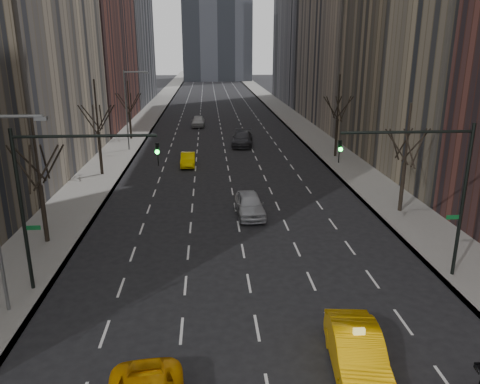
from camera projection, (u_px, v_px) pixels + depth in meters
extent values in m
cube|color=slate|center=(146.00, 119.00, 78.47)|extent=(4.50, 320.00, 0.15)
cube|color=slate|center=(290.00, 117.00, 80.09)|extent=(4.50, 320.00, 0.15)
cylinder|color=black|center=(44.00, 214.00, 28.40)|extent=(0.28, 0.28, 3.57)
cylinder|color=black|center=(36.00, 151.00, 27.24)|extent=(0.16, 0.16, 4.25)
cylinder|color=black|center=(45.00, 162.00, 28.32)|extent=(0.42, 1.80, 2.52)
cylinder|color=black|center=(53.00, 164.00, 27.84)|extent=(1.74, 0.72, 2.52)
cylinder|color=black|center=(46.00, 168.00, 27.02)|extent=(1.46, 1.25, 2.52)
cylinder|color=black|center=(30.00, 169.00, 26.69)|extent=(0.42, 1.80, 2.52)
cylinder|color=black|center=(22.00, 167.00, 27.17)|extent=(1.74, 0.72, 2.52)
cylinder|color=black|center=(29.00, 164.00, 27.99)|extent=(1.46, 1.25, 2.52)
cylinder|color=black|center=(100.00, 153.00, 43.58)|extent=(0.28, 0.28, 3.99)
cylinder|color=black|center=(96.00, 106.00, 42.28)|extent=(0.16, 0.16, 4.75)
cylinder|color=black|center=(101.00, 117.00, 43.44)|extent=(0.42, 1.80, 2.52)
cylinder|color=black|center=(107.00, 118.00, 42.95)|extent=(1.74, 0.72, 2.52)
cylinder|color=black|center=(103.00, 119.00, 42.14)|extent=(1.46, 1.25, 2.52)
cylinder|color=black|center=(93.00, 120.00, 41.80)|extent=(0.42, 1.80, 2.52)
cylinder|color=black|center=(87.00, 119.00, 42.29)|extent=(1.74, 0.72, 2.52)
cylinder|color=black|center=(91.00, 118.00, 43.10)|extent=(1.46, 1.25, 2.52)
cylinder|color=black|center=(130.00, 126.00, 60.82)|extent=(0.28, 0.28, 3.36)
cylinder|color=black|center=(128.00, 97.00, 59.73)|extent=(0.16, 0.16, 4.00)
cylinder|color=black|center=(131.00, 102.00, 60.77)|extent=(0.42, 1.80, 2.52)
cylinder|color=black|center=(136.00, 103.00, 60.29)|extent=(1.74, 0.72, 2.52)
cylinder|color=black|center=(133.00, 103.00, 59.47)|extent=(1.46, 1.25, 2.52)
cylinder|color=black|center=(127.00, 104.00, 59.14)|extent=(0.42, 1.80, 2.52)
cylinder|color=black|center=(122.00, 103.00, 59.62)|extent=(1.74, 0.72, 2.52)
cylinder|color=black|center=(124.00, 103.00, 60.44)|extent=(1.46, 1.25, 2.52)
cylinder|color=black|center=(402.00, 187.00, 33.80)|extent=(0.28, 0.28, 3.57)
cylinder|color=black|center=(408.00, 133.00, 32.64)|extent=(0.16, 0.16, 4.25)
cylinder|color=black|center=(404.00, 144.00, 33.72)|extent=(0.42, 1.80, 2.52)
cylinder|color=black|center=(416.00, 145.00, 33.24)|extent=(1.74, 0.72, 2.52)
cylinder|color=black|center=(419.00, 148.00, 32.42)|extent=(1.46, 1.25, 2.52)
cylinder|color=black|center=(409.00, 149.00, 32.08)|extent=(0.42, 1.80, 2.52)
cylinder|color=black|center=(397.00, 147.00, 32.57)|extent=(1.74, 0.72, 2.52)
cylinder|color=black|center=(394.00, 145.00, 33.38)|extent=(1.46, 1.25, 2.52)
cylinder|color=black|center=(336.00, 138.00, 50.88)|extent=(0.28, 0.28, 3.99)
cylinder|color=black|center=(339.00, 97.00, 49.58)|extent=(0.16, 0.16, 4.75)
cylinder|color=black|center=(337.00, 107.00, 50.74)|extent=(0.42, 1.80, 2.52)
cylinder|color=black|center=(345.00, 108.00, 50.26)|extent=(1.74, 0.72, 2.52)
cylinder|color=black|center=(346.00, 109.00, 49.44)|extent=(1.46, 1.25, 2.52)
cylinder|color=black|center=(339.00, 109.00, 49.11)|extent=(0.42, 1.80, 2.52)
cylinder|color=black|center=(331.00, 109.00, 49.59)|extent=(1.74, 0.72, 2.52)
cylinder|color=black|center=(331.00, 108.00, 50.41)|extent=(1.46, 1.25, 2.52)
cylinder|color=black|center=(22.00, 212.00, 22.10)|extent=(0.18, 0.18, 8.00)
cylinder|color=black|center=(85.00, 136.00, 21.25)|extent=(6.50, 0.14, 0.14)
imported|color=black|center=(158.00, 154.00, 21.73)|extent=(0.18, 0.22, 1.10)
sphere|color=#0CFF33|center=(157.00, 152.00, 21.52)|extent=(0.20, 0.20, 0.20)
cube|color=#0C5926|center=(33.00, 228.00, 22.37)|extent=(0.70, 0.04, 0.22)
cylinder|color=black|center=(463.00, 202.00, 23.53)|extent=(0.18, 0.18, 8.00)
cylinder|color=black|center=(408.00, 132.00, 22.25)|extent=(6.50, 0.14, 0.14)
imported|color=black|center=(339.00, 152.00, 22.30)|extent=(0.18, 0.22, 1.10)
sphere|color=#0CFF33|center=(341.00, 149.00, 22.09)|extent=(0.20, 0.20, 0.20)
cube|color=#0C5926|center=(453.00, 217.00, 23.74)|extent=(0.70, 0.04, 0.22)
cylinder|color=slate|center=(10.00, 116.00, 18.83)|extent=(2.60, 0.14, 0.14)
cube|color=slate|center=(41.00, 119.00, 18.94)|extent=(0.50, 0.22, 0.15)
cylinder|color=slate|center=(126.00, 111.00, 53.37)|extent=(0.16, 0.16, 9.00)
cylinder|color=slate|center=(135.00, 72.00, 52.17)|extent=(2.60, 0.14, 0.14)
cube|color=slate|center=(146.00, 73.00, 52.28)|extent=(0.50, 0.22, 0.15)
imported|color=#FFB305|center=(357.00, 354.00, 17.19)|extent=(2.28, 5.24, 1.68)
imported|color=#ACAFB5|center=(250.00, 204.00, 33.54)|extent=(2.11, 4.85, 1.63)
imported|color=yellow|center=(188.00, 159.00, 47.57)|extent=(1.44, 4.06, 1.33)
imported|color=#2E2E33|center=(242.00, 139.00, 57.31)|extent=(3.14, 6.25, 1.74)
imported|color=#BBBBBB|center=(198.00, 121.00, 71.16)|extent=(2.04, 4.84, 1.63)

